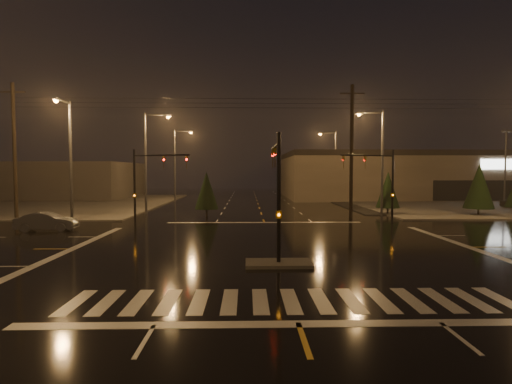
% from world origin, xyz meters
% --- Properties ---
extents(ground, '(140.00, 140.00, 0.00)m').
position_xyz_m(ground, '(0.00, 0.00, 0.00)').
color(ground, black).
rests_on(ground, ground).
extents(sidewalk_ne, '(36.00, 36.00, 0.12)m').
position_xyz_m(sidewalk_ne, '(30.00, 30.00, 0.06)').
color(sidewalk_ne, '#494641').
rests_on(sidewalk_ne, ground).
extents(sidewalk_nw, '(36.00, 36.00, 0.12)m').
position_xyz_m(sidewalk_nw, '(-30.00, 30.00, 0.06)').
color(sidewalk_nw, '#494641').
rests_on(sidewalk_nw, ground).
extents(median_island, '(3.00, 1.60, 0.15)m').
position_xyz_m(median_island, '(0.00, -4.00, 0.07)').
color(median_island, '#494641').
rests_on(median_island, ground).
extents(crosswalk, '(15.00, 2.60, 0.01)m').
position_xyz_m(crosswalk, '(0.00, -9.00, 0.01)').
color(crosswalk, beige).
rests_on(crosswalk, ground).
extents(stop_bar_near, '(16.00, 0.50, 0.01)m').
position_xyz_m(stop_bar_near, '(0.00, -11.00, 0.01)').
color(stop_bar_near, beige).
rests_on(stop_bar_near, ground).
extents(stop_bar_far, '(16.00, 0.50, 0.01)m').
position_xyz_m(stop_bar_far, '(0.00, 11.00, 0.01)').
color(stop_bar_far, beige).
rests_on(stop_bar_far, ground).
extents(retail_building, '(60.20, 28.30, 7.20)m').
position_xyz_m(retail_building, '(35.00, 45.99, 3.84)').
color(retail_building, brown).
rests_on(retail_building, ground).
extents(commercial_block, '(30.00, 18.00, 5.60)m').
position_xyz_m(commercial_block, '(-35.00, 42.00, 2.80)').
color(commercial_block, '#423D3A').
rests_on(commercial_block, ground).
extents(signal_mast_median, '(0.25, 4.59, 6.00)m').
position_xyz_m(signal_mast_median, '(0.00, -3.07, 3.75)').
color(signal_mast_median, black).
rests_on(signal_mast_median, ground).
extents(signal_mast_ne, '(4.84, 1.86, 6.00)m').
position_xyz_m(signal_mast_ne, '(9.50, 10.14, 3.79)').
color(signal_mast_ne, black).
rests_on(signal_mast_ne, ground).
extents(signal_mast_nw, '(4.84, 1.86, 6.00)m').
position_xyz_m(signal_mast_nw, '(-9.50, 10.14, 3.79)').
color(signal_mast_nw, black).
rests_on(signal_mast_nw, ground).
extents(streetlight_1, '(2.77, 0.32, 10.00)m').
position_xyz_m(streetlight_1, '(-11.18, 18.00, 5.80)').
color(streetlight_1, '#38383A').
rests_on(streetlight_1, ground).
extents(streetlight_2, '(2.77, 0.32, 10.00)m').
position_xyz_m(streetlight_2, '(-11.18, 34.00, 5.80)').
color(streetlight_2, '#38383A').
rests_on(streetlight_2, ground).
extents(streetlight_3, '(2.77, 0.32, 10.00)m').
position_xyz_m(streetlight_3, '(11.18, 16.00, 5.80)').
color(streetlight_3, '#38383A').
rests_on(streetlight_3, ground).
extents(streetlight_4, '(2.77, 0.32, 10.00)m').
position_xyz_m(streetlight_4, '(11.18, 36.00, 5.80)').
color(streetlight_4, '#38383A').
rests_on(streetlight_4, ground).
extents(streetlight_5, '(0.32, 2.77, 10.00)m').
position_xyz_m(streetlight_5, '(-16.00, 11.18, 5.80)').
color(streetlight_5, '#38383A').
rests_on(streetlight_5, ground).
extents(utility_pole_0, '(2.20, 0.32, 12.00)m').
position_xyz_m(utility_pole_0, '(-22.00, 14.00, 6.13)').
color(utility_pole_0, black).
rests_on(utility_pole_0, ground).
extents(utility_pole_1, '(2.20, 0.32, 12.00)m').
position_xyz_m(utility_pole_1, '(8.00, 14.00, 6.13)').
color(utility_pole_1, black).
rests_on(utility_pole_1, ground).
extents(conifer_0, '(2.25, 2.25, 4.22)m').
position_xyz_m(conifer_0, '(12.35, 16.73, 2.46)').
color(conifer_0, black).
rests_on(conifer_0, ground).
extents(conifer_1, '(2.75, 2.75, 5.00)m').
position_xyz_m(conifer_1, '(20.71, 15.64, 2.85)').
color(conifer_1, black).
rests_on(conifer_1, ground).
extents(conifer_3, '(2.24, 2.24, 4.20)m').
position_xyz_m(conifer_3, '(-5.23, 15.59, 2.45)').
color(conifer_3, black).
rests_on(conifer_3, ground).
extents(car_crossing, '(4.19, 1.84, 1.34)m').
position_xyz_m(car_crossing, '(-15.70, 6.71, 0.67)').
color(car_crossing, slate).
rests_on(car_crossing, ground).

